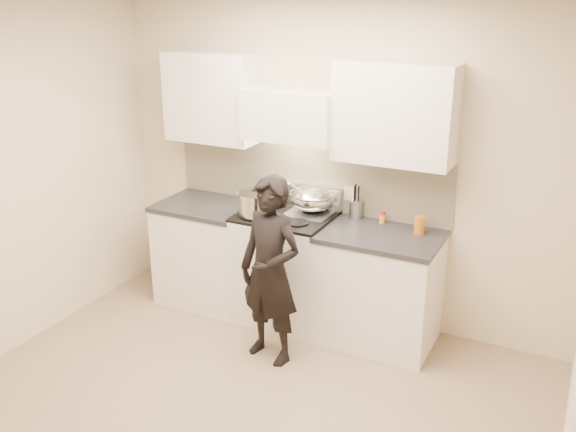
{
  "coord_description": "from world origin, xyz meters",
  "views": [
    {
      "loc": [
        1.94,
        -3.01,
        2.74
      ],
      "look_at": [
        -0.09,
        1.05,
        1.09
      ],
      "focal_mm": 40.0,
      "sensor_mm": 36.0,
      "label": 1
    }
  ],
  "objects_px": {
    "stove": "(286,266)",
    "utensil_crock": "(356,208)",
    "counter_right": "(379,287)",
    "wok": "(312,199)",
    "person": "(270,271)"
  },
  "relations": [
    {
      "from": "counter_right",
      "to": "wok",
      "type": "xyz_separation_m",
      "value": [
        -0.66,
        0.14,
        0.6
      ]
    },
    {
      "from": "stove",
      "to": "wok",
      "type": "bearing_deg",
      "value": 39.94
    },
    {
      "from": "stove",
      "to": "utensil_crock",
      "type": "distance_m",
      "value": 0.78
    },
    {
      "from": "stove",
      "to": "counter_right",
      "type": "bearing_deg",
      "value": 0.0
    },
    {
      "from": "person",
      "to": "utensil_crock",
      "type": "bearing_deg",
      "value": 80.71
    },
    {
      "from": "counter_right",
      "to": "wok",
      "type": "distance_m",
      "value": 0.9
    },
    {
      "from": "stove",
      "to": "counter_right",
      "type": "distance_m",
      "value": 0.83
    },
    {
      "from": "utensil_crock",
      "to": "counter_right",
      "type": "bearing_deg",
      "value": -38.11
    },
    {
      "from": "utensil_crock",
      "to": "stove",
      "type": "bearing_deg",
      "value": -154.66
    },
    {
      "from": "wok",
      "to": "person",
      "type": "height_order",
      "value": "person"
    },
    {
      "from": "stove",
      "to": "utensil_crock",
      "type": "bearing_deg",
      "value": 25.34
    },
    {
      "from": "counter_right",
      "to": "utensil_crock",
      "type": "xyz_separation_m",
      "value": [
        -0.31,
        0.24,
        0.55
      ]
    },
    {
      "from": "counter_right",
      "to": "wok",
      "type": "bearing_deg",
      "value": 167.61
    },
    {
      "from": "wok",
      "to": "utensil_crock",
      "type": "height_order",
      "value": "wok"
    },
    {
      "from": "counter_right",
      "to": "person",
      "type": "xyz_separation_m",
      "value": [
        -0.64,
        -0.62,
        0.27
      ]
    }
  ]
}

